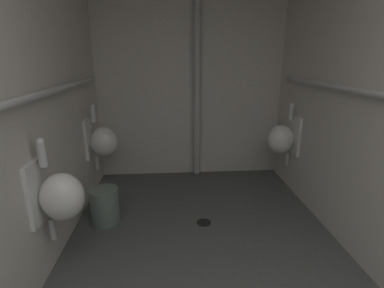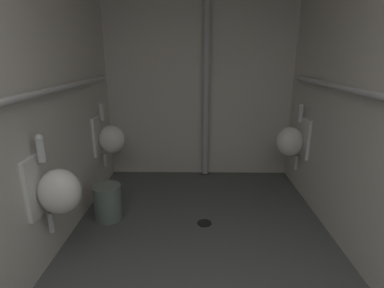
{
  "view_description": "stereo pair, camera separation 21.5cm",
  "coord_description": "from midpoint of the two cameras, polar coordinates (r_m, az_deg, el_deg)",
  "views": [
    {
      "loc": [
        -0.26,
        0.02,
        1.57
      ],
      "look_at": [
        -0.08,
        2.43,
        0.83
      ],
      "focal_mm": 27.24,
      "sensor_mm": 36.0,
      "label": 1
    },
    {
      "loc": [
        -0.04,
        0.02,
        1.57
      ],
      "look_at": [
        -0.08,
        2.43,
        0.83
      ],
      "focal_mm": 27.24,
      "sensor_mm": 36.0,
      "label": 2
    }
  ],
  "objects": [
    {
      "name": "floor_drain",
      "position": [
        2.93,
        4.64,
        -15.16
      ],
      "size": [
        0.14,
        0.14,
        0.01
      ],
      "primitive_type": "cylinder",
      "color": "black",
      "rests_on": "ground"
    },
    {
      "name": "wall_left",
      "position": [
        2.17,
        -28.78,
        6.7
      ],
      "size": [
        0.06,
        3.89,
        2.51
      ],
      "primitive_type": "cube",
      "color": "beige",
      "rests_on": "ground"
    },
    {
      "name": "floor",
      "position": [
        2.47,
        4.47,
        -23.6
      ],
      "size": [
        2.49,
        3.89,
        0.08
      ],
      "primitive_type": "cube",
      "color": "#4C4F4C",
      "rests_on": "ground"
    },
    {
      "name": "supply_pipe_left",
      "position": [
        2.13,
        -26.77,
        8.36
      ],
      "size": [
        0.06,
        3.14,
        0.06
      ],
      "color": "#B2B2B2"
    },
    {
      "name": "urinal_left_mid",
      "position": [
        2.27,
        -22.49,
        -8.38
      ],
      "size": [
        0.32,
        0.3,
        0.76
      ],
      "color": "white"
    },
    {
      "name": "waste_bin",
      "position": [
        3.01,
        -14.15,
        -11.01
      ],
      "size": [
        0.27,
        0.27,
        0.35
      ],
      "primitive_type": "cylinder",
      "color": "slate",
      "rests_on": "ground"
    },
    {
      "name": "supply_pipe_right",
      "position": [
        2.28,
        35.2,
        7.54
      ],
      "size": [
        0.06,
        3.05,
        0.06
      ],
      "color": "#B2B2B2"
    },
    {
      "name": "wall_back",
      "position": [
        3.8,
        3.15,
        12.34
      ],
      "size": [
        2.49,
        0.06,
        2.51
      ],
      "primitive_type": "cube",
      "color": "beige",
      "rests_on": "ground"
    },
    {
      "name": "urinal_right_mid",
      "position": [
        3.5,
        20.6,
        0.61
      ],
      "size": [
        0.32,
        0.3,
        0.76
      ],
      "color": "white"
    },
    {
      "name": "standpipe_back_wall",
      "position": [
        3.69,
        4.5,
        12.18
      ],
      "size": [
        0.09,
        0.09,
        2.46
      ],
      "primitive_type": "cylinder",
      "color": "#B2B2B2",
      "rests_on": "ground"
    },
    {
      "name": "urinal_left_far",
      "position": [
        3.46,
        -14.08,
        1.02
      ],
      "size": [
        0.32,
        0.3,
        0.76
      ],
      "color": "white"
    }
  ]
}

